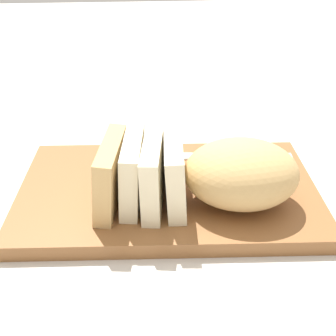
{
  "coord_description": "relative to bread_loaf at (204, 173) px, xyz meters",
  "views": [
    {
      "loc": [
        0.04,
        0.52,
        0.37
      ],
      "look_at": [
        0.0,
        0.0,
        0.05
      ],
      "focal_mm": 46.21,
      "sensor_mm": 36.0,
      "label": 1
    }
  ],
  "objects": [
    {
      "name": "crumb_near_loaf",
      "position": [
        0.06,
        -0.05,
        -0.04
      ],
      "size": [
        0.01,
        0.01,
        0.01
      ],
      "primitive_type": "sphere",
      "color": "#996633",
      "rests_on": "cutting_board"
    },
    {
      "name": "cutting_board",
      "position": [
        0.04,
        -0.04,
        -0.06
      ],
      "size": [
        0.44,
        0.27,
        0.02
      ],
      "primitive_type": "cube",
      "rotation": [
        0.0,
        0.0,
        -0.05
      ],
      "color": "brown",
      "rests_on": "ground_plane"
    },
    {
      "name": "bread_knife",
      "position": [
        0.04,
        -0.12,
        -0.04
      ],
      "size": [
        0.27,
        0.04,
        0.02
      ],
      "rotation": [
        0.0,
        0.0,
        3.06
      ],
      "color": "silver",
      "rests_on": "cutting_board"
    },
    {
      "name": "crumb_near_knife",
      "position": [
        -0.03,
        -0.05,
        -0.04
      ],
      "size": [
        0.01,
        0.01,
        0.01
      ],
      "primitive_type": "sphere",
      "color": "#996633",
      "rests_on": "cutting_board"
    },
    {
      "name": "bread_loaf",
      "position": [
        0.0,
        0.0,
        0.0
      ],
      "size": [
        0.28,
        0.15,
        0.09
      ],
      "rotation": [
        0.0,
        0.0,
        -0.1
      ],
      "color": "tan",
      "rests_on": "cutting_board"
    },
    {
      "name": "ground_plane",
      "position": [
        0.04,
        -0.04,
        -0.07
      ],
      "size": [
        3.0,
        3.0,
        0.0
      ],
      "primitive_type": "plane",
      "color": "beige"
    },
    {
      "name": "crumb_stray_left",
      "position": [
        0.03,
        -0.01,
        -0.04
      ],
      "size": [
        0.0,
        0.0,
        0.0
      ],
      "primitive_type": "sphere",
      "color": "#996633",
      "rests_on": "cutting_board"
    }
  ]
}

